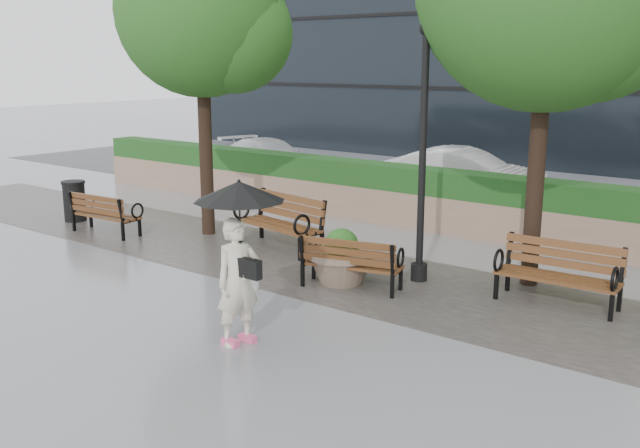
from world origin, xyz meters
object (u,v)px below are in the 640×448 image
Objects in this scene: bench_2 at (351,274)px; car_left at (269,158)px; planter_left at (341,262)px; bench_1 at (280,233)px; trash_bin at (75,202)px; bench_3 at (557,287)px; car_right at (464,176)px; lamppost at (422,171)px; pedestrian at (239,247)px; bench_0 at (106,222)px.

bench_2 is 11.83m from car_left.
bench_1 is at bearing 154.92° from planter_left.
bench_2 is (2.61, -1.22, -0.06)m from bench_1.
trash_bin is at bearing -16.01° from bench_2.
car_left reaches higher than bench_1.
planter_left is (2.30, -1.08, 0.05)m from bench_1.
planter_left is at bearing -117.20° from car_left.
car_right is (-4.92, 6.64, 0.42)m from bench_3.
lamppost reaches higher than pedestrian.
planter_left is 2.03m from lamppost.
planter_left reaches higher than trash_bin.
bench_0 is at bearing -170.15° from lamppost.
car_right reaches higher than bench_0.
pedestrian is at bearing -96.96° from lamppost.
lamppost is (0.65, 1.08, 1.64)m from bench_2.
lamppost is at bearing 44.18° from planter_left.
pedestrian is (-2.78, -4.05, 1.03)m from bench_3.
car_left is at bearing -56.26° from bench_2.
bench_3 is (2.96, 1.26, 0.03)m from bench_2.
pedestrian is (2.79, -4.01, 1.01)m from bench_1.
pedestrian is at bearing -45.49° from bench_1.
bench_3 is at bearing -175.95° from bench_0.
pedestrian is (6.59, -2.64, 1.06)m from bench_0.
bench_1 reaches higher than planter_left.
bench_0 is at bearing -13.24° from bench_2.
bench_0 is 0.40× the size of lamppost.
car_right reaches higher than bench_3.
bench_2 is 1.93× the size of trash_bin.
planter_left is at bearing -176.91° from car_right.
planter_left is 7.77m from trash_bin.
trash_bin is 0.21× the size of car_right.
lamppost is (3.26, -0.14, 1.58)m from bench_1.
car_right is (4.45, 8.05, 0.45)m from bench_0.
pedestrian is (8.26, -2.99, 0.87)m from trash_bin.
car_right is at bearing 110.93° from lamppost.
car_left reaches higher than bench_3.
bench_2 is 3.22m from bench_3.
bench_2 is 1.54× the size of planter_left.
bench_0 is at bearing -11.92° from trash_bin.
bench_1 reaches higher than bench_2.
planter_left reaches higher than bench_2.
bench_3 reaches higher than trash_bin.
pedestrian reaches higher than planter_left.
bench_1 is (3.80, 1.37, 0.05)m from bench_0.
car_right is at bearing 102.01° from planter_left.
bench_1 is 2.54m from planter_left.
trash_bin reaches higher than bench_2.
trash_bin is 0.21× the size of car_left.
pedestrian reaches higher than bench_1.
bench_3 is 8.28m from car_right.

